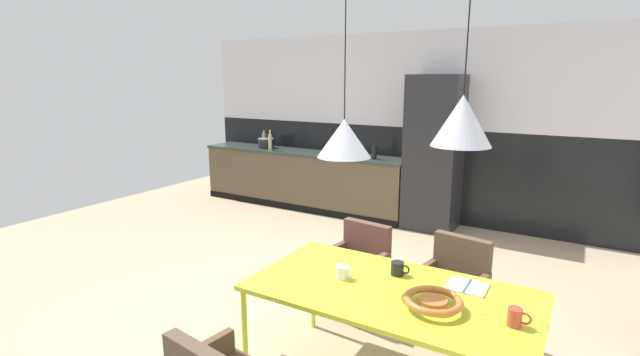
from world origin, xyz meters
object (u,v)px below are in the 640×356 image
at_px(mug_white_ceramic, 343,272).
at_px(mug_dark_espresso, 398,268).
at_px(armchair_by_stool, 455,277).
at_px(fruit_bowl, 433,301).
at_px(pendant_lamp_over_table_far, 462,121).
at_px(armchair_facing_counter, 359,257).
at_px(open_book, 467,287).
at_px(bottle_vinegar_dark, 270,142).
at_px(mug_wide_latte, 516,317).
at_px(dining_table, 392,295).
at_px(cooking_pot, 266,143).
at_px(bottle_spice_small, 264,139).
at_px(pendant_lamp_over_table_near, 344,138).
at_px(refrigerator_column, 434,153).
at_px(bottle_wine_green, 374,152).

relative_size(mug_white_ceramic, mug_dark_espresso, 0.97).
relative_size(armchair_by_stool, fruit_bowl, 2.38).
bearing_deg(pendant_lamp_over_table_far, armchair_facing_counter, 139.95).
bearing_deg(armchair_by_stool, open_book, 119.64).
distance_m(open_book, bottle_vinegar_dark, 4.85).
bearing_deg(mug_dark_espresso, mug_wide_latte, -20.55).
distance_m(dining_table, cooking_pot, 5.01).
xyz_separation_m(bottle_vinegar_dark, bottle_spice_small, (-0.43, 0.40, -0.03)).
distance_m(open_book, bottle_spice_small, 5.44).
xyz_separation_m(fruit_bowl, pendant_lamp_over_table_near, (-0.65, 0.12, 0.88)).
bearing_deg(fruit_bowl, mug_white_ceramic, 171.36).
bearing_deg(pendant_lamp_over_table_far, fruit_bowl, -110.66).
relative_size(refrigerator_column, bottle_spice_small, 7.87).
bearing_deg(mug_white_ceramic, bottle_spice_small, 133.41).
relative_size(mug_white_ceramic, bottle_vinegar_dark, 0.39).
relative_size(mug_dark_espresso, cooking_pot, 0.50).
bearing_deg(dining_table, mug_white_ceramic, -177.51).
bearing_deg(mug_wide_latte, pendant_lamp_over_table_near, 175.79).
xyz_separation_m(mug_wide_latte, bottle_wine_green, (-2.36, 3.45, 0.23)).
bearing_deg(pendant_lamp_over_table_far, mug_wide_latte, -16.77).
relative_size(refrigerator_column, cooking_pot, 7.96).
xyz_separation_m(dining_table, open_book, (0.40, 0.27, 0.05)).
distance_m(dining_table, bottle_wine_green, 3.77).
height_order(fruit_bowl, mug_white_ceramic, mug_white_ceramic).
distance_m(mug_wide_latte, bottle_spice_small, 5.90).
distance_m(mug_white_ceramic, bottle_vinegar_dark, 4.50).
relative_size(bottle_vinegar_dark, pendant_lamp_over_table_near, 0.30).
bearing_deg(mug_wide_latte, bottle_spice_small, 140.60).
bearing_deg(open_book, bottle_wine_green, 123.20).
distance_m(bottle_vinegar_dark, bottle_spice_small, 0.59).
bearing_deg(cooking_pot, bottle_wine_green, -2.03).
bearing_deg(fruit_bowl, armchair_by_stool, 96.83).
height_order(mug_white_ceramic, bottle_wine_green, bottle_wine_green).
bearing_deg(dining_table, refrigerator_column, 103.08).
bearing_deg(armchair_by_stool, pendant_lamp_over_table_far, 111.63).
bearing_deg(pendant_lamp_over_table_near, pendant_lamp_over_table_far, 2.69).
distance_m(dining_table, bottle_vinegar_dark, 4.73).
xyz_separation_m(mug_dark_espresso, bottle_wine_green, (-1.59, 3.16, 0.23)).
xyz_separation_m(fruit_bowl, mug_dark_espresso, (-0.34, 0.33, -0.00)).
distance_m(mug_white_ceramic, bottle_spice_small, 5.08).
distance_m(armchair_facing_counter, pendant_lamp_over_table_far, 1.85).
height_order(fruit_bowl, bottle_spice_small, bottle_spice_small).
xyz_separation_m(armchair_facing_counter, open_book, (1.05, -0.62, 0.24)).
height_order(pendant_lamp_over_table_near, pendant_lamp_over_table_far, same).
bearing_deg(pendant_lamp_over_table_near, bottle_wine_green, 110.82).
relative_size(bottle_vinegar_dark, pendant_lamp_over_table_far, 0.34).
height_order(bottle_vinegar_dark, bottle_wine_green, bottle_vinegar_dark).
height_order(fruit_bowl, bottle_vinegar_dark, bottle_vinegar_dark).
bearing_deg(armchair_facing_counter, cooking_pot, -33.48).
distance_m(fruit_bowl, bottle_vinegar_dark, 5.02).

